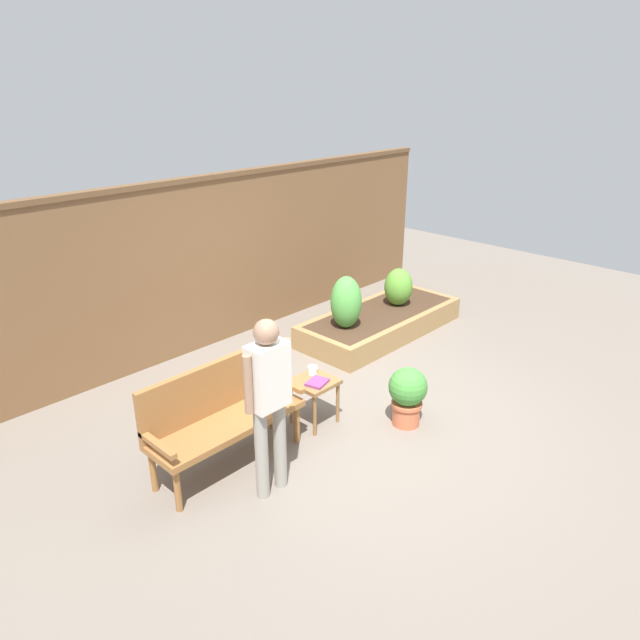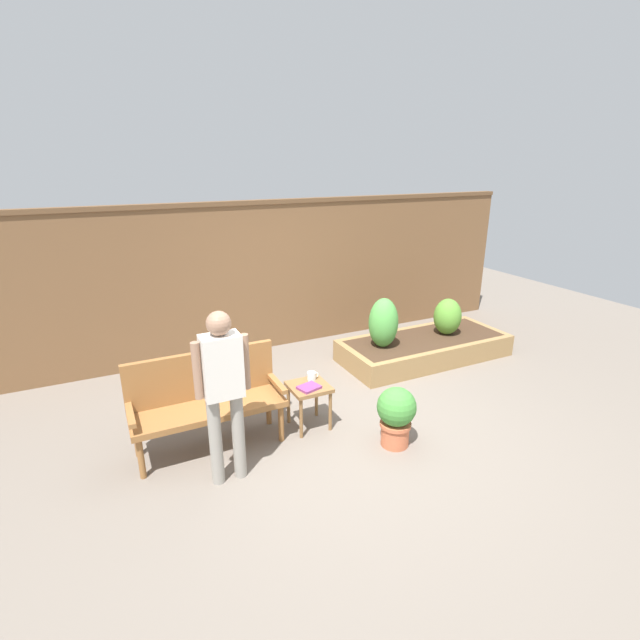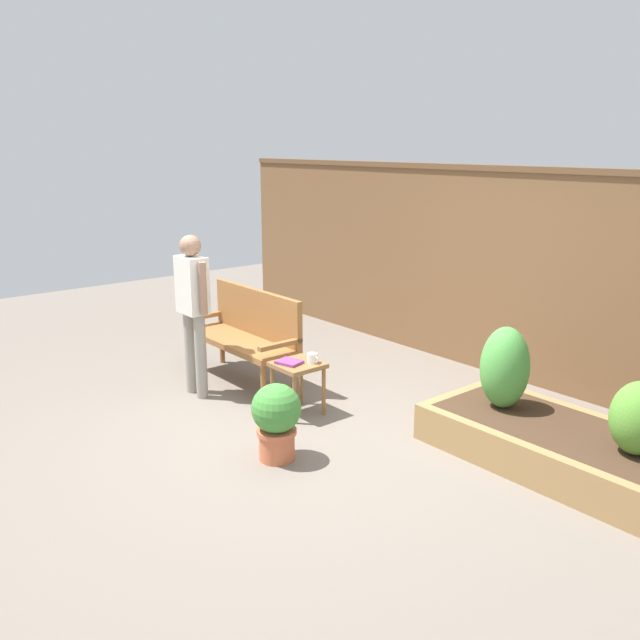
{
  "view_description": "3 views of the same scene",
  "coord_description": "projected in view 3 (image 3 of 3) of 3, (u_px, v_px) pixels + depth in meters",
  "views": [
    {
      "loc": [
        -3.98,
        -3.24,
        3.22
      ],
      "look_at": [
        0.04,
        0.6,
        0.9
      ],
      "focal_mm": 32.62,
      "sensor_mm": 36.0,
      "label": 1
    },
    {
      "loc": [
        -2.2,
        -3.66,
        2.68
      ],
      "look_at": [
        0.03,
        0.87,
        0.95
      ],
      "focal_mm": 26.25,
      "sensor_mm": 36.0,
      "label": 2
    },
    {
      "loc": [
        4.1,
        -3.17,
        2.38
      ],
      "look_at": [
        -0.15,
        0.34,
        0.91
      ],
      "focal_mm": 37.5,
      "sensor_mm": 36.0,
      "label": 3
    }
  ],
  "objects": [
    {
      "name": "person_by_bench",
      "position": [
        193.0,
        301.0,
        6.28
      ],
      "size": [
        0.47,
        0.2,
        1.56
      ],
      "color": "gray",
      "rests_on": "ground_plane"
    },
    {
      "name": "shrub_near_bench",
      "position": [
        505.0,
        368.0,
        5.34
      ],
      "size": [
        0.39,
        0.39,
        0.67
      ],
      "color": "brown",
      "rests_on": "raised_planter_bed"
    },
    {
      "name": "book_on_table",
      "position": [
        289.0,
        362.0,
        5.92
      ],
      "size": [
        0.25,
        0.22,
        0.03
      ],
      "primitive_type": "cube",
      "rotation": [
        0.0,
        0.0,
        0.27
      ],
      "color": "#7F3875",
      "rests_on": "side_table"
    },
    {
      "name": "side_table",
      "position": [
        298.0,
        372.0,
        5.97
      ],
      "size": [
        0.4,
        0.4,
        0.48
      ],
      "color": "olive",
      "rests_on": "ground_plane"
    },
    {
      "name": "garden_bench",
      "position": [
        248.0,
        329.0,
        6.79
      ],
      "size": [
        1.44,
        0.48,
        0.94
      ],
      "color": "#936033",
      "rests_on": "ground_plane"
    },
    {
      "name": "potted_boxwood",
      "position": [
        276.0,
        417.0,
        5.1
      ],
      "size": [
        0.38,
        0.38,
        0.61
      ],
      "color": "#C66642",
      "rests_on": "ground_plane"
    },
    {
      "name": "shrub_far_corner",
      "position": [
        639.0,
        418.0,
        4.55
      ],
      "size": [
        0.39,
        0.39,
        0.52
      ],
      "color": "brown",
      "rests_on": "raised_planter_bed"
    },
    {
      "name": "raised_planter_bed",
      "position": [
        581.0,
        454.0,
        4.93
      ],
      "size": [
        2.4,
        1.0,
        0.3
      ],
      "color": "#997547",
      "rests_on": "ground_plane"
    },
    {
      "name": "ground_plane",
      "position": [
        300.0,
        435.0,
        5.61
      ],
      "size": [
        14.0,
        14.0,
        0.0
      ],
      "primitive_type": "plane",
      "color": "#70665B"
    },
    {
      "name": "cup_on_table",
      "position": [
        313.0,
        358.0,
        5.94
      ],
      "size": [
        0.13,
        0.09,
        0.09
      ],
      "color": "white",
      "rests_on": "side_table"
    },
    {
      "name": "fence_back",
      "position": [
        496.0,
        271.0,
        6.93
      ],
      "size": [
        8.4,
        0.14,
        2.16
      ],
      "color": "brown",
      "rests_on": "ground_plane"
    }
  ]
}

